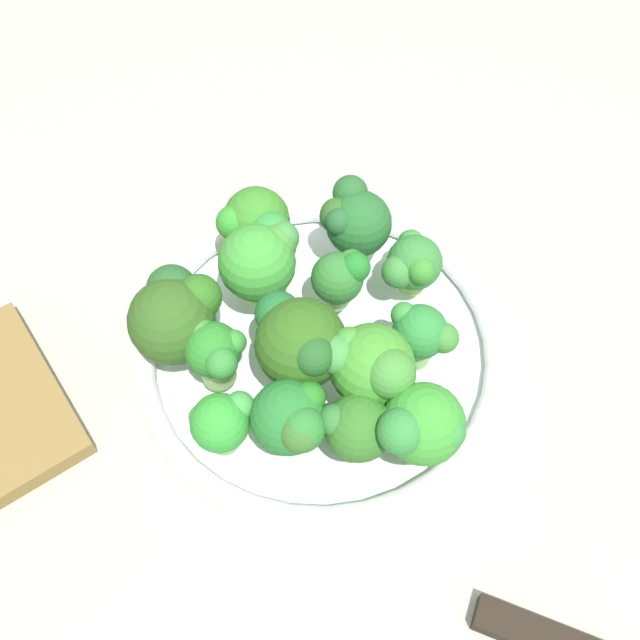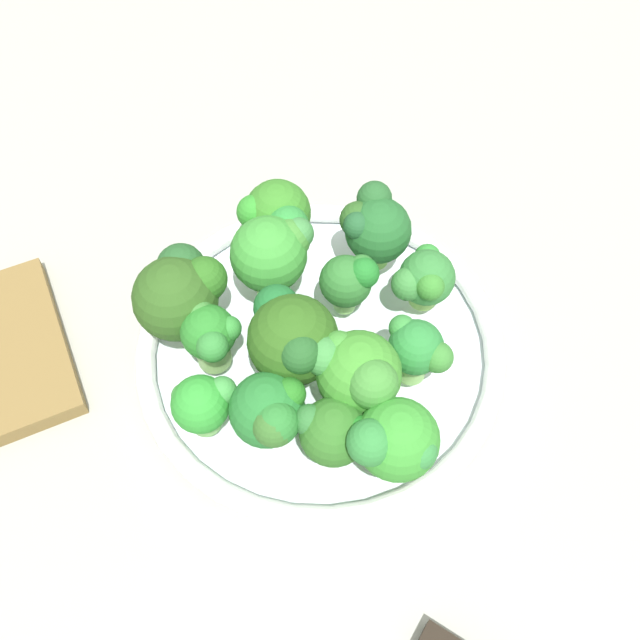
{
  "view_description": "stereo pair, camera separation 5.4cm",
  "coord_description": "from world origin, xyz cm",
  "px_view_note": "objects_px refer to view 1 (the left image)",
  "views": [
    {
      "loc": [
        -24.13,
        -23.39,
        51.72
      ],
      "look_at": [
        -2.44,
        -3.6,
        5.94
      ],
      "focal_mm": 39.85,
      "sensor_mm": 36.0,
      "label": 1
    },
    {
      "loc": [
        -20.11,
        -27.05,
        51.72
      ],
      "look_at": [
        -2.44,
        -3.6,
        5.94
      ],
      "focal_mm": 39.85,
      "sensor_mm": 36.0,
      "label": 2
    }
  ],
  "objects_px": {
    "broccoli_floret_8": "(412,264)",
    "broccoli_floret_12": "(341,276)",
    "broccoli_floret_4": "(262,258)",
    "broccoli_floret_13": "(221,422)",
    "broccoli_floret_2": "(299,342)",
    "broccoli_floret_9": "(422,427)",
    "broccoli_floret_3": "(175,315)",
    "broccoli_floret_6": "(371,366)",
    "broccoli_floret_0": "(293,420)",
    "bowl": "(320,349)",
    "broccoli_floret_10": "(421,333)",
    "broccoli_floret_1": "(354,220)",
    "broccoli_floret_7": "(217,354)",
    "broccoli_floret_5": "(253,222)",
    "broccoli_floret_11": "(360,428)"
  },
  "relations": [
    {
      "from": "broccoli_floret_0",
      "to": "broccoli_floret_9",
      "type": "height_order",
      "value": "broccoli_floret_9"
    },
    {
      "from": "broccoli_floret_1",
      "to": "broccoli_floret_11",
      "type": "xyz_separation_m",
      "value": [
        -0.13,
        -0.12,
        -0.01
      ]
    },
    {
      "from": "broccoli_floret_2",
      "to": "broccoli_floret_10",
      "type": "xyz_separation_m",
      "value": [
        0.07,
        -0.06,
        -0.01
      ]
    },
    {
      "from": "broccoli_floret_1",
      "to": "bowl",
      "type": "bearing_deg",
      "value": -154.99
    },
    {
      "from": "broccoli_floret_1",
      "to": "broccoli_floret_4",
      "type": "bearing_deg",
      "value": 162.33
    },
    {
      "from": "broccoli_floret_7",
      "to": "broccoli_floret_6",
      "type": "bearing_deg",
      "value": -55.57
    },
    {
      "from": "broccoli_floret_7",
      "to": "broccoli_floret_12",
      "type": "bearing_deg",
      "value": -9.56
    },
    {
      "from": "broccoli_floret_3",
      "to": "broccoli_floret_5",
      "type": "bearing_deg",
      "value": 11.32
    },
    {
      "from": "broccoli_floret_0",
      "to": "broccoli_floret_8",
      "type": "height_order",
      "value": "broccoli_floret_0"
    },
    {
      "from": "broccoli_floret_5",
      "to": "broccoli_floret_10",
      "type": "height_order",
      "value": "broccoli_floret_5"
    },
    {
      "from": "bowl",
      "to": "broccoli_floret_1",
      "type": "xyz_separation_m",
      "value": [
        0.09,
        0.04,
        0.06
      ]
    },
    {
      "from": "bowl",
      "to": "broccoli_floret_10",
      "type": "bearing_deg",
      "value": -59.4
    },
    {
      "from": "broccoli_floret_3",
      "to": "broccoli_floret_1",
      "type": "bearing_deg",
      "value": -13.51
    },
    {
      "from": "broccoli_floret_3",
      "to": "broccoli_floret_6",
      "type": "xyz_separation_m",
      "value": [
        0.06,
        -0.14,
        0.01
      ]
    },
    {
      "from": "bowl",
      "to": "broccoli_floret_3",
      "type": "distance_m",
      "value": 0.12
    },
    {
      "from": "bowl",
      "to": "broccoli_floret_6",
      "type": "relative_size",
      "value": 3.83
    },
    {
      "from": "broccoli_floret_5",
      "to": "broccoli_floret_7",
      "type": "xyz_separation_m",
      "value": [
        -0.1,
        -0.07,
        -0.01
      ]
    },
    {
      "from": "broccoli_floret_9",
      "to": "broccoli_floret_2",
      "type": "bearing_deg",
      "value": 95.0
    },
    {
      "from": "broccoli_floret_10",
      "to": "broccoli_floret_11",
      "type": "bearing_deg",
      "value": -169.9
    },
    {
      "from": "broccoli_floret_7",
      "to": "broccoli_floret_4",
      "type": "bearing_deg",
      "value": 22.34
    },
    {
      "from": "broccoli_floret_1",
      "to": "broccoli_floret_6",
      "type": "bearing_deg",
      "value": -134.5
    },
    {
      "from": "broccoli_floret_5",
      "to": "broccoli_floret_11",
      "type": "bearing_deg",
      "value": -112.82
    },
    {
      "from": "broccoli_floret_2",
      "to": "broccoli_floret_9",
      "type": "xyz_separation_m",
      "value": [
        0.01,
        -0.11,
        -0.0
      ]
    },
    {
      "from": "broccoli_floret_8",
      "to": "broccoli_floret_12",
      "type": "distance_m",
      "value": 0.06
    },
    {
      "from": "broccoli_floret_0",
      "to": "broccoli_floret_13",
      "type": "bearing_deg",
      "value": 130.88
    },
    {
      "from": "broccoli_floret_9",
      "to": "broccoli_floret_5",
      "type": "bearing_deg",
      "value": 76.64
    },
    {
      "from": "broccoli_floret_9",
      "to": "bowl",
      "type": "bearing_deg",
      "value": 78.32
    },
    {
      "from": "broccoli_floret_11",
      "to": "broccoli_floret_3",
      "type": "bearing_deg",
      "value": 99.22
    },
    {
      "from": "broccoli_floret_9",
      "to": "broccoli_floret_7",
      "type": "bearing_deg",
      "value": 109.55
    },
    {
      "from": "broccoli_floret_10",
      "to": "broccoli_floret_12",
      "type": "distance_m",
      "value": 0.08
    },
    {
      "from": "broccoli_floret_1",
      "to": "broccoli_floret_3",
      "type": "bearing_deg",
      "value": 166.49
    },
    {
      "from": "broccoli_floret_0",
      "to": "broccoli_floret_12",
      "type": "xyz_separation_m",
      "value": [
        0.12,
        0.06,
        -0.0
      ]
    },
    {
      "from": "broccoli_floret_0",
      "to": "broccoli_floret_7",
      "type": "xyz_separation_m",
      "value": [
        0.0,
        0.08,
        0.0
      ]
    },
    {
      "from": "broccoli_floret_13",
      "to": "broccoli_floret_12",
      "type": "bearing_deg",
      "value": 7.47
    },
    {
      "from": "broccoli_floret_2",
      "to": "broccoli_floret_8",
      "type": "distance_m",
      "value": 0.12
    },
    {
      "from": "broccoli_floret_2",
      "to": "broccoli_floret_3",
      "type": "relative_size",
      "value": 1.09
    },
    {
      "from": "broccoli_floret_6",
      "to": "broccoli_floret_8",
      "type": "relative_size",
      "value": 1.44
    },
    {
      "from": "broccoli_floret_8",
      "to": "broccoli_floret_11",
      "type": "bearing_deg",
      "value": -155.52
    },
    {
      "from": "broccoli_floret_3",
      "to": "broccoli_floret_4",
      "type": "height_order",
      "value": "broccoli_floret_4"
    },
    {
      "from": "broccoli_floret_2",
      "to": "broccoli_floret_4",
      "type": "relative_size",
      "value": 1.07
    },
    {
      "from": "broccoli_floret_2",
      "to": "broccoli_floret_8",
      "type": "bearing_deg",
      "value": -4.29
    },
    {
      "from": "broccoli_floret_1",
      "to": "broccoli_floret_4",
      "type": "relative_size",
      "value": 0.9
    },
    {
      "from": "broccoli_floret_8",
      "to": "broccoli_floret_11",
      "type": "relative_size",
      "value": 0.91
    },
    {
      "from": "bowl",
      "to": "broccoli_floret_5",
      "type": "relative_size",
      "value": 4.2
    },
    {
      "from": "broccoli_floret_3",
      "to": "broccoli_floret_7",
      "type": "xyz_separation_m",
      "value": [
        -0.0,
        -0.05,
        -0.0
      ]
    },
    {
      "from": "broccoli_floret_0",
      "to": "broccoli_floret_6",
      "type": "distance_m",
      "value": 0.07
    },
    {
      "from": "broccoli_floret_4",
      "to": "broccoli_floret_13",
      "type": "xyz_separation_m",
      "value": [
        -0.11,
        -0.07,
        -0.02
      ]
    },
    {
      "from": "broccoli_floret_5",
      "to": "broccoli_floret_6",
      "type": "xyz_separation_m",
      "value": [
        -0.04,
        -0.16,
        0.0
      ]
    },
    {
      "from": "broccoli_floret_3",
      "to": "broccoli_floret_6",
      "type": "height_order",
      "value": "broccoli_floret_6"
    },
    {
      "from": "broccoli_floret_2",
      "to": "broccoli_floret_5",
      "type": "height_order",
      "value": "broccoli_floret_2"
    }
  ]
}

